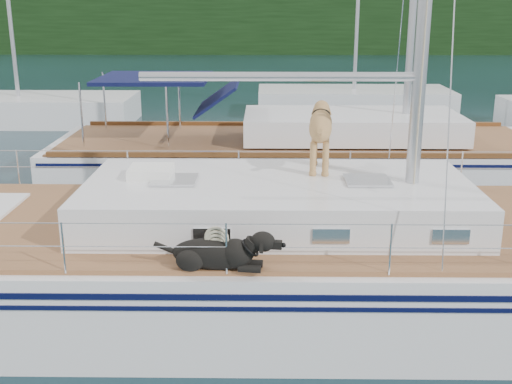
{
  "coord_description": "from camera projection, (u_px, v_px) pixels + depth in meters",
  "views": [
    {
      "loc": [
        0.61,
        -8.31,
        4.15
      ],
      "look_at": [
        0.5,
        0.2,
        1.6
      ],
      "focal_mm": 45.0,
      "sensor_mm": 36.0,
      "label": 1
    }
  ],
  "objects": [
    {
      "name": "bg_boat_west",
      "position": [
        20.0,
        110.0,
        22.55
      ],
      "size": [
        8.0,
        3.0,
        11.65
      ],
      "color": "white",
      "rests_on": "ground"
    },
    {
      "name": "tree_line",
      "position": [
        257.0,
        15.0,
        51.41
      ],
      "size": [
        90.0,
        3.0,
        6.0
      ],
      "primitive_type": "cube",
      "color": "black",
      "rests_on": "ground"
    },
    {
      "name": "ground",
      "position": [
        221.0,
        303.0,
        9.16
      ],
      "size": [
        120.0,
        120.0,
        0.0
      ],
      "primitive_type": "plane",
      "color": "black",
      "rests_on": "ground"
    },
    {
      "name": "shore_bank",
      "position": [
        257.0,
        45.0,
        53.25
      ],
      "size": [
        92.0,
        1.0,
        1.2
      ],
      "primitive_type": "cube",
      "color": "#595147",
      "rests_on": "ground"
    },
    {
      "name": "bg_boat_center",
      "position": [
        354.0,
        102.0,
        24.31
      ],
      "size": [
        7.2,
        3.0,
        11.65
      ],
      "color": "white",
      "rests_on": "ground"
    },
    {
      "name": "neighbor_sailboat",
      "position": [
        302.0,
        161.0,
        14.67
      ],
      "size": [
        11.0,
        3.5,
        13.3
      ],
      "color": "white",
      "rests_on": "ground"
    },
    {
      "name": "main_sailboat",
      "position": [
        227.0,
        259.0,
        8.97
      ],
      "size": [
        12.0,
        3.8,
        14.01
      ],
      "color": "white",
      "rests_on": "ground"
    }
  ]
}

